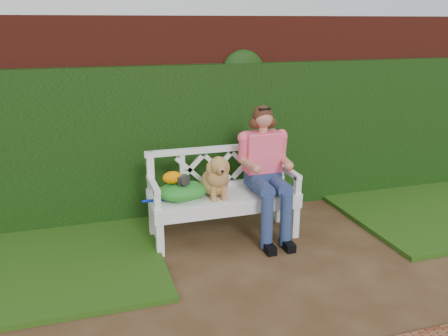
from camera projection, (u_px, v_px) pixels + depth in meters
name	position (u px, v px, depth m)	size (l,w,h in m)	color
ground	(299.00, 275.00, 4.18)	(60.00, 60.00, 0.00)	#3A2211
brick_wall	(232.00, 114.00, 5.58)	(10.00, 0.30, 2.20)	#5E1D13
ivy_hedge	(238.00, 138.00, 5.46)	(10.00, 0.18, 1.70)	#205010
grass_left	(16.00, 264.00, 4.31)	(2.60, 2.00, 0.05)	#1A3810
grass_right	(448.00, 206.00, 5.67)	(2.60, 2.00, 0.05)	#1A3810
garden_bench	(224.00, 216.00, 4.85)	(1.58, 0.60, 0.48)	white
seated_woman	(263.00, 174.00, 4.82)	(0.55, 0.73, 1.30)	#E3537D
dog	(216.00, 175.00, 4.64)	(0.29, 0.40, 0.44)	#AE6A2A
tennis_racket	(182.00, 197.00, 4.63)	(0.60, 0.25, 0.03)	white
green_bag	(182.00, 191.00, 4.61)	(0.49, 0.38, 0.17)	#2F8136
camera_item	(182.00, 180.00, 4.55)	(0.12, 0.09, 0.08)	#262626
baseball_glove	(172.00, 177.00, 4.54)	(0.19, 0.14, 0.12)	orange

